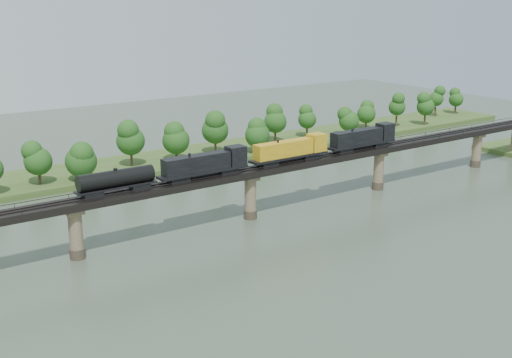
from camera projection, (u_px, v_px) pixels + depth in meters
ground at (340, 262)px, 120.81m from camera, size 400.00×400.00×0.00m
far_bank at (145, 164)px, 187.72m from camera, size 300.00×24.00×1.60m
bridge at (250, 195)px, 143.00m from camera, size 236.00×30.00×11.50m
bridge_superstructure at (250, 168)px, 141.26m from camera, size 220.00×4.90×0.75m
far_treeline at (123, 144)px, 177.47m from camera, size 289.06×17.54×13.60m
freight_train at (263, 155)px, 142.46m from camera, size 83.17×3.24×5.72m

